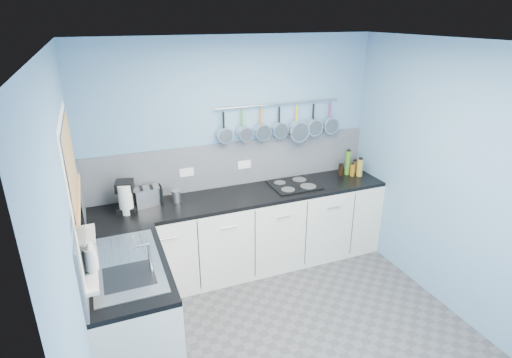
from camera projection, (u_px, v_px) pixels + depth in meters
floor at (292, 337)px, 3.69m from camera, size 3.20×3.00×0.02m
ceiling at (305, 42)px, 2.75m from camera, size 3.20×3.00×0.02m
wall_back at (235, 154)px, 4.52m from camera, size 3.20×0.02×2.50m
wall_front at (446, 345)px, 1.92m from camera, size 3.20×0.02×2.50m
wall_left at (75, 252)px, 2.66m from camera, size 0.02×3.00×2.50m
wall_right at (454, 182)px, 3.77m from camera, size 0.02×3.00×2.50m
backsplash_back at (235, 164)px, 4.54m from camera, size 3.20×0.02×0.50m
backsplash_left at (81, 225)px, 3.23m from camera, size 0.02×1.80×0.50m
cabinet_run_back at (245, 233)px, 4.56m from camera, size 3.20×0.60×0.86m
worktop_back at (245, 196)px, 4.39m from camera, size 3.20×0.60×0.04m
cabinet_run_left at (134, 313)px, 3.34m from camera, size 0.60×1.20×0.86m
worktop_left at (127, 266)px, 3.17m from camera, size 0.60×1.20×0.04m
window_frame at (74, 192)px, 2.82m from camera, size 0.01×1.00×1.10m
window_glass at (75, 192)px, 2.83m from camera, size 0.01×0.90×1.00m
bamboo_blind at (71, 161)px, 2.74m from camera, size 0.01×0.90×0.55m
window_sill at (89, 255)px, 3.02m from camera, size 0.10×0.98×0.03m
sink_unit at (127, 264)px, 3.16m from camera, size 0.50×0.95×0.01m
mixer_tap at (150, 257)px, 3.01m from camera, size 0.12×0.08×0.26m
socket_left at (187, 172)px, 4.35m from camera, size 0.15×0.01×0.09m
socket_right at (244, 165)px, 4.57m from camera, size 0.15×0.01×0.09m
pot_rail at (279, 104)px, 4.44m from camera, size 1.45×0.02×0.02m
soap_bottle_a at (90, 256)px, 2.77m from camera, size 0.10×0.10×0.24m
soap_bottle_b at (91, 250)px, 2.91m from camera, size 0.09×0.09×0.17m
paper_towel at (126, 199)px, 3.91m from camera, size 0.15×0.15×0.29m
coffee_maker at (126, 197)px, 3.95m from camera, size 0.21×0.23×0.31m
toaster at (147, 196)px, 4.12m from camera, size 0.31×0.22×0.18m
canister at (176, 197)px, 4.17m from camera, size 0.09×0.09×0.13m
hob at (294, 185)px, 4.61m from camera, size 0.51×0.45×0.01m
pan_0 at (224, 126)px, 4.28m from camera, size 0.17×0.09×0.36m
pan_1 at (243, 123)px, 4.35m from camera, size 0.15×0.13×0.34m
pan_2 at (261, 123)px, 4.43m from camera, size 0.18×0.10×0.37m
pan_3 at (279, 121)px, 4.50m from camera, size 0.18×0.08×0.37m
pan_4 at (296, 122)px, 4.59m from camera, size 0.23×0.13×0.42m
pan_5 at (313, 118)px, 4.65m from camera, size 0.20×0.09×0.39m
pan_6 at (329, 117)px, 4.72m from camera, size 0.19×0.09×0.38m
condiment_0 at (355, 167)px, 4.95m from camera, size 0.07×0.07×0.15m
condiment_1 at (348, 163)px, 4.88m from camera, size 0.06×0.06×0.29m
condiment_2 at (341, 170)px, 4.88m from camera, size 0.06×0.06×0.13m
condiment_3 at (360, 168)px, 4.84m from camera, size 0.07×0.07×0.21m
condiment_4 at (353, 170)px, 4.86m from camera, size 0.05×0.05×0.15m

